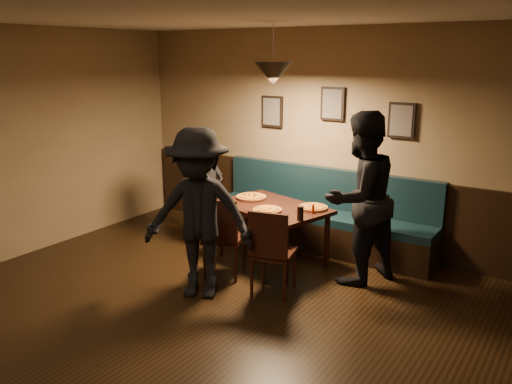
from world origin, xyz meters
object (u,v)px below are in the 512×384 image
at_px(chair_near_left, 224,236).
at_px(diner_left, 209,186).
at_px(diner_right, 360,198).
at_px(dining_table, 272,234).
at_px(tabasco_bottle, 313,208).
at_px(diner_front, 198,214).
at_px(chair_near_right, 273,251).
at_px(soda_glass, 300,213).
at_px(booth_bench, 320,211).

distance_m(chair_near_left, diner_left, 1.19).
height_order(diner_left, diner_right, diner_right).
relative_size(dining_table, tabasco_bottle, 10.92).
relative_size(diner_right, diner_front, 1.07).
distance_m(diner_right, diner_front, 1.76).
xyz_separation_m(chair_near_left, chair_near_right, (0.71, -0.09, 0.00)).
bearing_deg(tabasco_bottle, chair_near_right, -95.71).
xyz_separation_m(diner_right, tabasco_bottle, (-0.53, -0.07, -0.18)).
bearing_deg(soda_glass, tabasco_bottle, 88.42).
distance_m(dining_table, diner_right, 1.24).
bearing_deg(soda_glass, diner_front, -126.55).
xyz_separation_m(booth_bench, soda_glass, (0.28, -1.03, 0.28)).
relative_size(chair_near_right, soda_glass, 6.08).
xyz_separation_m(dining_table, chair_near_right, (0.48, -0.74, 0.12)).
bearing_deg(soda_glass, booth_bench, 105.04).
distance_m(dining_table, soda_glass, 0.76).
bearing_deg(dining_table, chair_near_left, -94.98).
bearing_deg(chair_near_left, diner_left, 116.29).
distance_m(booth_bench, diner_front, 2.02).
distance_m(dining_table, chair_near_left, 0.70).
bearing_deg(booth_bench, dining_table, -110.38).
xyz_separation_m(booth_bench, dining_table, (-0.27, -0.73, -0.15)).
distance_m(booth_bench, diner_left, 1.49).
xyz_separation_m(booth_bench, diner_front, (-0.40, -1.94, 0.38)).
height_order(chair_near_left, tabasco_bottle, chair_near_left).
distance_m(dining_table, tabasco_bottle, 0.69).
relative_size(dining_table, diner_right, 0.69).
relative_size(diner_left, diner_front, 0.88).
relative_size(chair_near_right, diner_left, 0.60).
xyz_separation_m(chair_near_right, soda_glass, (0.07, 0.45, 0.31)).
xyz_separation_m(soda_glass, tabasco_bottle, (0.01, 0.28, -0.02)).
bearing_deg(tabasco_bottle, chair_near_left, -140.77).
xyz_separation_m(diner_right, diner_front, (-1.21, -1.27, -0.06)).
distance_m(chair_near_right, diner_left, 1.80).
bearing_deg(diner_left, chair_near_right, -142.23).
height_order(booth_bench, diner_right, diner_right).
height_order(chair_near_left, diner_left, diner_left).
distance_m(chair_near_right, soda_glass, 0.55).
bearing_deg(soda_glass, diner_left, 165.22).
height_order(chair_near_right, tabasco_bottle, chair_near_right).
relative_size(booth_bench, tabasco_bottle, 24.94).
distance_m(chair_near_left, diner_front, 0.70).
distance_m(chair_near_left, chair_near_right, 0.72).
height_order(chair_near_left, diner_right, diner_right).
height_order(dining_table, diner_left, diner_left).
xyz_separation_m(booth_bench, tabasco_bottle, (0.28, -0.74, 0.26)).
xyz_separation_m(booth_bench, chair_near_right, (0.21, -1.47, -0.03)).
bearing_deg(chair_near_left, booth_bench, 49.46).
bearing_deg(soda_glass, dining_table, 151.42).
bearing_deg(diner_front, dining_table, 61.70).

